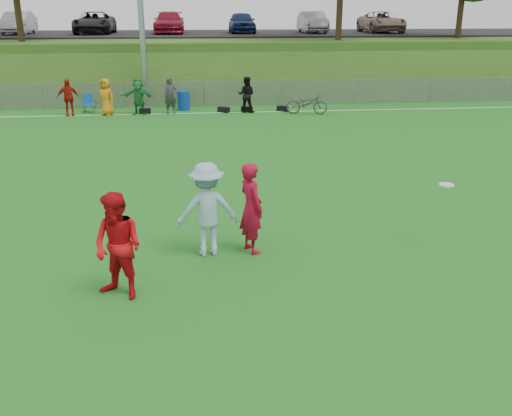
{
  "coord_description": "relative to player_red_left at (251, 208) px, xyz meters",
  "views": [
    {
      "loc": [
        -0.63,
        -9.46,
        4.8
      ],
      "look_at": [
        0.48,
        0.5,
        1.26
      ],
      "focal_mm": 40.0,
      "sensor_mm": 36.0,
      "label": 1
    }
  ],
  "objects": [
    {
      "name": "spectator_row",
      "position": [
        -3.17,
        16.59,
        -0.1
      ],
      "size": [
        9.34,
        0.88,
        1.69
      ],
      "color": "#A8180B",
      "rests_on": "ground"
    },
    {
      "name": "camp_chair",
      "position": [
        -6.08,
        17.41,
        -0.7
      ],
      "size": [
        0.61,
        0.62,
        0.85
      ],
      "rotation": [
        0.0,
        0.0,
        0.35
      ],
      "color": "#0F55AB",
      "rests_on": "ground"
    },
    {
      "name": "sideline_far",
      "position": [
        -0.49,
        16.59,
        -0.94
      ],
      "size": [
        60.0,
        0.1,
        0.01
      ],
      "primitive_type": "cube",
      "color": "white",
      "rests_on": "ground"
    },
    {
      "name": "frisbee",
      "position": [
        4.02,
        -0.19,
        0.41
      ],
      "size": [
        0.31,
        0.31,
        0.03
      ],
      "color": "white",
      "rests_on": "ground"
    },
    {
      "name": "ground",
      "position": [
        -0.49,
        -1.41,
        -0.95
      ],
      "size": [
        120.0,
        120.0,
        0.0
      ],
      "primitive_type": "plane",
      "color": "#15651B",
      "rests_on": "ground"
    },
    {
      "name": "gear_bags",
      "position": [
        0.45,
        16.69,
        -0.82
      ],
      "size": [
        7.23,
        0.55,
        0.26
      ],
      "color": "black",
      "rests_on": "ground"
    },
    {
      "name": "bicycle",
      "position": [
        4.29,
        15.79,
        -0.44
      ],
      "size": [
        2.03,
        1.08,
        1.02
      ],
      "primitive_type": "imported",
      "rotation": [
        0.0,
        0.0,
        1.35
      ],
      "color": "#333336",
      "rests_on": "ground"
    },
    {
      "name": "berm",
      "position": [
        -0.49,
        29.59,
        0.55
      ],
      "size": [
        120.0,
        18.0,
        3.0
      ],
      "primitive_type": "cube",
      "color": "#2B5317",
      "rests_on": "ground"
    },
    {
      "name": "player_red_center",
      "position": [
        -2.46,
        -1.73,
        0.0
      ],
      "size": [
        1.16,
        1.1,
        1.9
      ],
      "primitive_type": "imported",
      "rotation": [
        0.0,
        0.0,
        -0.56
      ],
      "color": "red",
      "rests_on": "ground"
    },
    {
      "name": "fence",
      "position": [
        -0.49,
        18.59,
        -0.3
      ],
      "size": [
        58.0,
        0.06,
        1.3
      ],
      "color": "gray",
      "rests_on": "ground"
    },
    {
      "name": "player_blue",
      "position": [
        -0.9,
        -0.05,
        0.02
      ],
      "size": [
        1.33,
        0.88,
        1.94
      ],
      "primitive_type": "imported",
      "rotation": [
        0.0,
        0.0,
        3.27
      ],
      "color": "#95B6CE",
      "rests_on": "ground"
    },
    {
      "name": "player_red_left",
      "position": [
        0.0,
        0.0,
        0.0
      ],
      "size": [
        0.69,
        0.81,
        1.9
      ],
      "primitive_type": "imported",
      "rotation": [
        0.0,
        0.0,
        1.97
      ],
      "color": "#A40B25",
      "rests_on": "ground"
    },
    {
      "name": "parking_lot",
      "position": [
        -0.49,
        31.59,
        2.1
      ],
      "size": [
        120.0,
        12.0,
        0.1
      ],
      "primitive_type": "cube",
      "color": "black",
      "rests_on": "berm"
    },
    {
      "name": "recycling_bin",
      "position": [
        -1.53,
        17.59,
        -0.49
      ],
      "size": [
        0.7,
        0.7,
        0.92
      ],
      "primitive_type": "cylinder",
      "rotation": [
        0.0,
        0.0,
        0.15
      ],
      "color": "#0E3497",
      "rests_on": "ground"
    },
    {
      "name": "car_row",
      "position": [
        -1.65,
        30.59,
        2.87
      ],
      "size": [
        32.04,
        5.18,
        1.44
      ],
      "color": "white",
      "rests_on": "parking_lot"
    }
  ]
}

